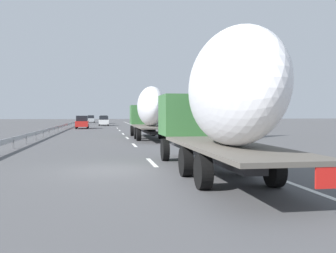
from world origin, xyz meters
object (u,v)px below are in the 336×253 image
at_px(truck_lead, 149,110).
at_px(road_sign, 152,114).
at_px(truck_trailing, 220,99).
at_px(car_silver_hatch, 91,119).
at_px(car_red_compact, 82,122).
at_px(car_black_suv, 104,120).
at_px(car_white_van, 104,121).

xyz_separation_m(truck_lead, road_sign, (22.19, -3.10, -0.33)).
bearing_deg(truck_trailing, road_sign, -4.12).
bearing_deg(truck_trailing, car_silver_hatch, 4.50).
bearing_deg(car_red_compact, car_black_suv, -5.89).
distance_m(truck_trailing, car_white_van, 62.93).
height_order(car_red_compact, car_white_van, car_red_compact).
relative_size(car_black_suv, car_silver_hatch, 0.87).
xyz_separation_m(truck_lead, car_black_suv, (58.90, 3.85, -1.60)).
distance_m(truck_lead, car_black_suv, 59.05).
bearing_deg(truck_lead, car_silver_hatch, 5.84).
bearing_deg(truck_lead, truck_trailing, 180.00).
distance_m(car_white_van, road_sign, 20.97).
bearing_deg(car_silver_hatch, car_red_compact, 179.98).
relative_size(truck_trailing, car_silver_hatch, 2.72).
height_order(truck_lead, car_red_compact, truck_lead).
bearing_deg(car_white_van, road_sign, -160.47).
height_order(truck_lead, car_silver_hatch, truck_lead).
bearing_deg(car_red_compact, truck_lead, -165.00).
xyz_separation_m(truck_lead, car_silver_hatch, (69.94, 7.15, -1.59)).
height_order(truck_trailing, car_red_compact, truck_trailing).
xyz_separation_m(truck_lead, car_red_compact, (26.76, 7.17, -1.58)).
xyz_separation_m(car_silver_hatch, car_white_van, (-28.03, -3.25, -0.03)).
height_order(car_black_suv, road_sign, road_sign).
bearing_deg(car_black_suv, car_red_compact, 174.11).
bearing_deg(road_sign, truck_trailing, 175.88).
bearing_deg(car_red_compact, truck_trailing, -171.44).
xyz_separation_m(truck_trailing, car_red_compact, (47.63, 7.17, -1.71)).
bearing_deg(car_white_van, truck_lead, -174.69).
distance_m(truck_lead, road_sign, 22.40).
xyz_separation_m(truck_lead, truck_trailing, (-20.86, 0.00, 0.14)).
relative_size(truck_trailing, car_red_compact, 2.78).
distance_m(car_silver_hatch, car_white_van, 28.22).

